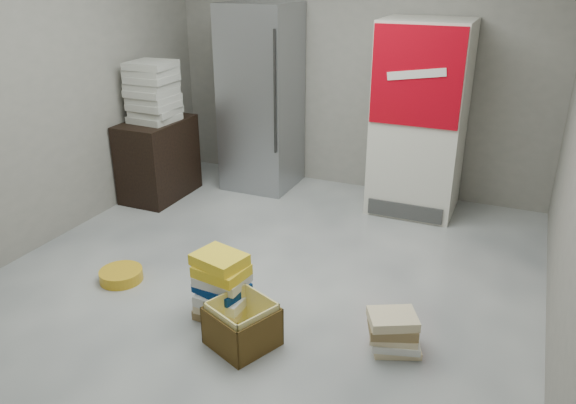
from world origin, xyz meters
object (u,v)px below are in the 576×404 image
(cardboard_box, at_px, (242,327))
(steel_fridge, at_px, (262,98))
(coke_cooler, at_px, (420,119))
(wood_shelf, at_px, (158,159))
(phonebook_stack_main, at_px, (222,287))

(cardboard_box, bearing_deg, steel_fridge, 136.64)
(coke_cooler, xyz_separation_m, wood_shelf, (-2.48, -0.72, -0.50))
(cardboard_box, bearing_deg, coke_cooler, 102.03)
(steel_fridge, distance_m, wood_shelf, 1.23)
(wood_shelf, distance_m, cardboard_box, 2.73)
(steel_fridge, height_order, cardboard_box, steel_fridge)
(coke_cooler, height_order, wood_shelf, coke_cooler)
(coke_cooler, relative_size, phonebook_stack_main, 3.74)
(coke_cooler, bearing_deg, cardboard_box, -101.36)
(phonebook_stack_main, bearing_deg, wood_shelf, 140.91)
(coke_cooler, height_order, phonebook_stack_main, coke_cooler)
(wood_shelf, bearing_deg, phonebook_stack_main, -44.79)
(wood_shelf, height_order, cardboard_box, wood_shelf)
(phonebook_stack_main, relative_size, cardboard_box, 0.99)
(steel_fridge, relative_size, phonebook_stack_main, 3.95)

